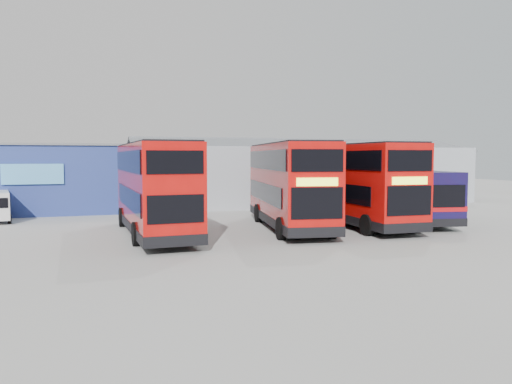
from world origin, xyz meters
name	(u,v)px	position (x,y,z in m)	size (l,w,h in m)	color
ground_plane	(301,239)	(0.00, 0.00, 0.00)	(120.00, 120.00, 0.00)	gray
office_block	(40,178)	(-14.00, 17.99, 2.58)	(12.30, 8.32, 5.12)	navy
maintenance_shed	(297,174)	(8.00, 20.00, 2.60)	(30.50, 12.00, 5.89)	#9BA1A9
double_decker_left	(154,190)	(-6.94, 3.49, 2.44)	(3.36, 11.69, 4.89)	#BB0D0A
double_decker_centre	(289,186)	(0.85, 3.90, 2.47)	(4.50, 12.00, 4.96)	#BB0D0A
double_decker_right	(355,185)	(5.15, 3.91, 2.46)	(3.20, 11.76, 4.94)	#BB0D0A
single_decker_blue	(398,195)	(9.15, 5.36, 1.65)	(4.98, 12.54, 3.32)	#0F0D3B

